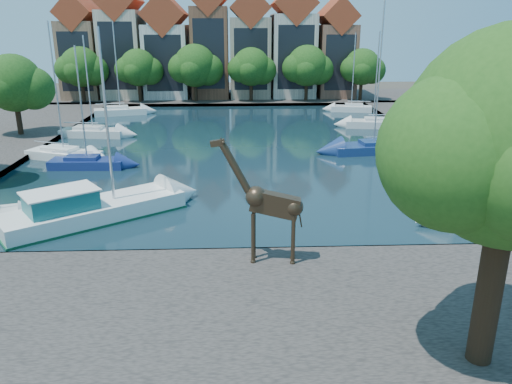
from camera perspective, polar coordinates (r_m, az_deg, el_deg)
ground at (r=25.02m, az=-1.29°, el=-7.39°), size 160.00×160.00×0.00m
water_basin at (r=47.76m, az=-1.90°, el=5.33°), size 38.00×50.00×0.08m
near_quay at (r=18.83m, az=-0.83°, el=-16.04°), size 50.00×14.00×0.50m
far_quay at (r=79.23m, az=-2.16°, el=10.76°), size 60.00×16.00×0.50m
right_quay at (r=54.05m, az=25.78°, el=5.28°), size 14.00×52.00×0.50m
townhouse_west_end at (r=81.76m, az=-19.15°, el=15.04°), size 5.44×9.18×14.93m
townhouse_west_mid at (r=80.27m, az=-14.96°, el=16.00°), size 5.94×9.18×16.79m
townhouse_west_inner at (r=79.22m, az=-10.13°, el=15.65°), size 6.43×9.18×15.15m
townhouse_center at (r=78.61m, az=-5.27°, el=16.57°), size 5.44×9.18×16.93m
townhouse_east_inner at (r=78.59m, az=-0.71°, el=16.18°), size 5.94×9.18×15.79m
townhouse_east_mid at (r=79.04m, az=4.21°, el=16.42°), size 6.43×9.18×16.65m
townhouse_east_end at (r=80.08m, az=8.99°, el=15.57°), size 5.44×9.18×14.43m
far_tree_far_west at (r=76.31m, az=-19.31°, el=13.20°), size 7.28×5.60×7.68m
far_tree_west at (r=74.47m, az=-13.25°, el=13.54°), size 6.76×5.20×7.36m
far_tree_mid_west at (r=73.42m, az=-6.92°, el=13.98°), size 7.80×6.00×8.00m
far_tree_mid_east at (r=73.27m, az=-0.48°, el=13.98°), size 7.02×5.40×7.52m
far_tree_east at (r=73.97m, az=5.92°, el=14.01°), size 7.54×5.80×7.84m
far_tree_far_east at (r=75.53m, az=12.10°, el=13.68°), size 6.76×5.20×7.36m
side_tree_left_far at (r=55.16m, az=-25.86°, el=10.94°), size 7.28×5.60×7.88m
giraffe_statue at (r=22.41m, az=1.36°, el=-1.31°), size 4.04×0.87×5.76m
motorsailer at (r=30.48m, az=-18.60°, el=-1.68°), size 10.21×8.52×10.80m
sailboat_left_b at (r=42.15m, az=-18.73°, el=3.36°), size 5.87×2.21×9.45m
sailboat_left_c at (r=45.60m, az=-21.09°, el=4.23°), size 6.79×4.46×11.20m
sailboat_left_d at (r=54.06m, az=-18.14°, el=6.65°), size 6.65×3.02×9.96m
sailboat_left_e at (r=66.58m, az=-15.26°, el=9.04°), size 6.73×3.82×11.32m
sailboat_right_a at (r=32.31m, az=26.20°, el=-1.93°), size 7.76×3.64×13.03m
sailboat_right_b at (r=46.07m, az=13.30°, el=5.16°), size 7.73×3.52×13.70m
sailboat_right_c at (r=57.61m, az=13.24°, el=7.79°), size 6.29×2.96×10.27m
sailboat_right_d at (r=68.03m, az=10.83°, el=9.52°), size 5.55×2.79×9.98m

